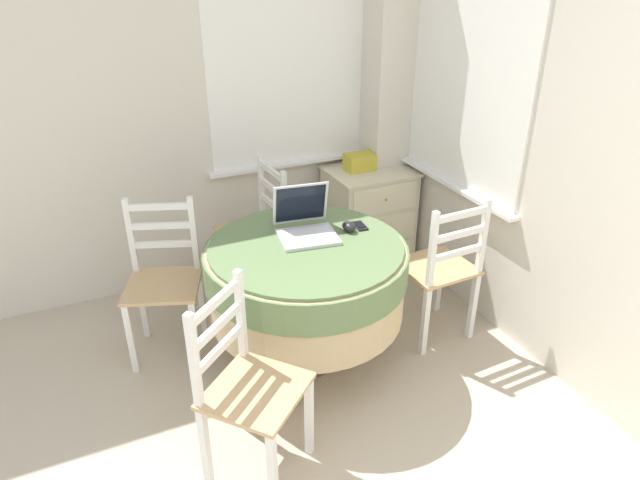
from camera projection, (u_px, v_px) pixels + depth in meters
corner_room_shell at (356, 133)px, 2.94m from camera, size 4.31×4.77×2.55m
round_dining_table at (306, 275)px, 3.06m from camera, size 1.08×1.08×0.74m
laptop at (305, 225)px, 3.07m from camera, size 0.35×0.35×0.26m
computer_mouse at (349, 227)px, 3.11m from camera, size 0.07×0.10×0.05m
cell_phone at (360, 226)px, 3.17m from camera, size 0.07×0.12×0.01m
dining_chair_near_back_window at (257, 232)px, 3.76m from camera, size 0.41×0.43×0.91m
dining_chair_near_right_window at (440, 270)px, 3.32m from camera, size 0.42×0.40×0.91m
dining_chair_camera_near at (248, 389)px, 2.44m from camera, size 0.55×0.55×0.91m
dining_chair_left_flank at (164, 282)px, 3.21m from camera, size 0.51×0.50×0.91m
corner_cabinet at (368, 216)px, 4.20m from camera, size 0.59×0.49×0.72m
storage_box at (360, 162)px, 4.02m from camera, size 0.20×0.14×0.12m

